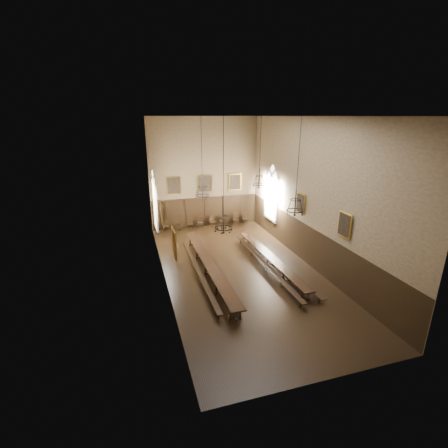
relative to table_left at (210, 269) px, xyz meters
name	(u,v)px	position (x,y,z in m)	size (l,w,h in m)	color
floor	(240,271)	(1.90, -0.08, -0.42)	(9.00, 18.00, 0.02)	black
ceiling	(243,116)	(1.90, -0.08, 8.60)	(9.00, 18.00, 0.02)	black
wall_back	(205,174)	(1.90, 8.93, 4.09)	(9.00, 0.02, 9.00)	#8D7557
wall_front	(338,267)	(1.90, -9.09, 4.09)	(9.00, 0.02, 9.00)	#8D7557
wall_left	(161,206)	(-2.61, -0.08, 4.09)	(0.02, 18.00, 9.00)	#8D7557
wall_right	(312,194)	(6.41, -0.08, 4.09)	(0.02, 18.00, 9.00)	#8D7557
wainscot_panelling	(241,252)	(1.90, -0.08, 0.84)	(9.00, 18.00, 2.50)	black
table_left	(210,269)	(0.00, 0.00, 0.00)	(0.76, 10.53, 0.82)	black
table_right	(271,262)	(3.92, -0.06, -0.06)	(0.80, 9.08, 0.71)	black
bench_left_outer	(199,273)	(-0.68, -0.13, -0.15)	(0.31, 9.20, 0.41)	black
bench_left_inner	(218,269)	(0.52, 0.07, -0.14)	(0.49, 9.53, 0.43)	black
bench_right_inner	(265,265)	(3.43, -0.27, -0.14)	(0.33, 9.57, 0.43)	black
bench_right_outer	(279,264)	(4.40, -0.32, -0.14)	(0.61, 9.29, 0.42)	black
chair_0	(166,228)	(-1.52, 8.50, -0.15)	(0.46, 0.46, 0.87)	black
chair_1	(177,227)	(-0.64, 8.42, -0.11)	(0.49, 0.49, 0.98)	black
chair_2	(191,226)	(0.52, 8.46, -0.14)	(0.48, 0.48, 0.90)	black
chair_3	(200,224)	(1.37, 8.53, -0.12)	(0.50, 0.50, 0.97)	black
chair_4	(213,223)	(2.42, 8.50, -0.12)	(0.49, 0.49, 0.97)	black
chair_5	(223,223)	(3.29, 8.40, -0.12)	(0.43, 0.43, 0.96)	black
chair_6	(236,221)	(4.50, 8.44, -0.10)	(0.55, 0.55, 1.03)	black
chair_7	(245,221)	(5.34, 8.46, -0.12)	(0.49, 0.49, 0.97)	black
chandelier_back_left	(202,191)	(0.25, 2.52, 4.15)	(0.88, 0.88, 4.91)	black
chandelier_back_right	(259,180)	(3.98, 2.37, 4.67)	(0.84, 0.84, 4.36)	black
chandelier_front_left	(223,221)	(-0.02, -2.97, 3.90)	(0.84, 0.84, 5.19)	black
chandelier_front_right	(295,205)	(3.71, -2.97, 4.40)	(0.87, 0.87, 4.65)	black
portrait_back_0	(174,186)	(-0.70, 8.80, 3.29)	(1.10, 0.12, 1.40)	gold
portrait_back_1	(205,184)	(1.90, 8.80, 3.29)	(1.10, 0.12, 1.40)	gold
portrait_back_2	(235,182)	(4.50, 8.80, 3.29)	(1.10, 0.12, 1.40)	gold
portrait_left_0	(162,215)	(-2.48, 0.92, 3.29)	(0.12, 1.00, 1.30)	gold
portrait_left_1	(174,243)	(-2.48, -3.58, 3.29)	(0.12, 1.00, 1.30)	gold
portrait_right_0	(301,203)	(6.28, 0.92, 3.29)	(0.12, 1.00, 1.30)	gold
portrait_right_1	(344,225)	(6.28, -3.58, 3.29)	(0.12, 1.00, 1.30)	gold
window_right	(271,193)	(6.33, 5.42, 2.99)	(0.20, 2.20, 4.60)	white
window_left	(154,201)	(-2.53, 5.42, 2.99)	(0.20, 2.20, 4.60)	white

